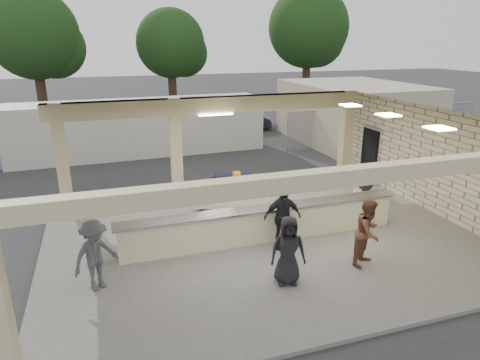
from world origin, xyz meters
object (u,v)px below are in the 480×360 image
object	(u,v)px
passenger_d	(288,250)
container_white	(140,127)
passenger_b	(282,217)
car_white_a	(319,120)
passenger_a	(368,232)
car_dark	(241,119)
drum_fan	(365,181)
passenger_c	(95,255)
baggage_handler	(235,195)
baggage_counter	(263,224)
car_white_b	(375,113)
luggage_cart	(229,194)

from	to	relation	value
passenger_d	container_white	world-z (taller)	container_white
passenger_b	car_white_a	world-z (taller)	passenger_b
passenger_a	car_dark	distance (m)	17.88
passenger_b	passenger_d	distance (m)	1.78
drum_fan	passenger_c	xyz separation A→B (m)	(-9.42, -3.56, 0.36)
car_white_a	container_white	world-z (taller)	container_white
drum_fan	container_white	xyz separation A→B (m)	(-7.15, 8.93, 0.75)
drum_fan	baggage_handler	world-z (taller)	baggage_handler
baggage_counter	car_dark	world-z (taller)	car_dark
passenger_a	passenger_b	bearing A→B (deg)	106.42
car_white_a	car_white_b	xyz separation A→B (m)	(4.53, 0.63, 0.12)
passenger_c	baggage_handler	bearing A→B (deg)	2.67
car_white_b	baggage_counter	bearing A→B (deg)	162.19
baggage_counter	drum_fan	distance (m)	5.47
baggage_counter	passenger_c	bearing A→B (deg)	-165.65
baggage_handler	passenger_b	bearing A→B (deg)	37.52
baggage_counter	passenger_d	xyz separation A→B (m)	(-0.29, -2.28, 0.35)
passenger_d	car_white_a	distance (m)	18.38
passenger_c	passenger_a	bearing A→B (deg)	-39.21
passenger_a	passenger_c	world-z (taller)	passenger_a
luggage_cart	car_white_b	distance (m)	18.57
passenger_a	passenger_b	size ratio (longest dim) A/B	0.98
car_white_a	drum_fan	bearing A→B (deg)	159.59
car_white_a	car_white_b	distance (m)	4.57
baggage_counter	luggage_cart	world-z (taller)	luggage_cart
car_white_a	car_dark	world-z (taller)	car_white_a
passenger_b	drum_fan	bearing A→B (deg)	38.54
baggage_handler	luggage_cart	bearing A→B (deg)	-142.33
car_dark	container_white	size ratio (longest dim) A/B	0.31
luggage_cart	car_dark	world-z (taller)	luggage_cart
passenger_a	car_dark	world-z (taller)	passenger_a
passenger_a	passenger_c	distance (m)	6.56
car_white_b	car_dark	world-z (taller)	car_white_b
passenger_c	passenger_d	size ratio (longest dim) A/B	1.01
passenger_d	car_white_b	distance (m)	21.52
luggage_cart	passenger_a	xyz separation A→B (m)	(2.41, -4.06, 0.12)
drum_fan	car_white_a	bearing A→B (deg)	70.36
baggage_handler	car_dark	xyz separation A→B (m)	(4.83, 13.98, -0.25)
drum_fan	car_dark	distance (m)	13.22
passenger_b	luggage_cart	bearing A→B (deg)	111.14
passenger_d	car_white_a	bearing A→B (deg)	73.55
luggage_cart	passenger_c	distance (m)	5.14
passenger_b	passenger_d	bearing A→B (deg)	-103.92
car_white_b	luggage_cart	bearing A→B (deg)	157.03
luggage_cart	passenger_b	distance (m)	2.68
luggage_cart	passenger_c	world-z (taller)	passenger_c
passenger_c	car_white_b	distance (m)	23.70
baggage_handler	passenger_b	xyz separation A→B (m)	(0.63, -2.24, 0.09)
luggage_cart	car_white_b	world-z (taller)	car_white_b
passenger_a	car_dark	xyz separation A→B (m)	(2.51, 17.70, -0.32)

